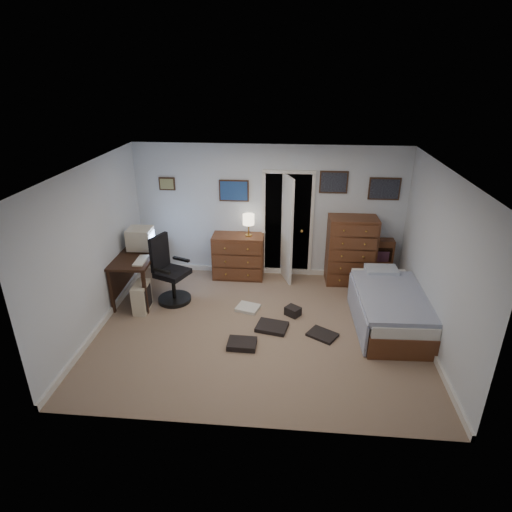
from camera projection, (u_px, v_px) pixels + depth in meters
The scene contains 15 objects.
floor at pixel (260, 329), 6.67m from camera, with size 5.00×4.00×0.02m, color gray.
computer_desk at pixel (133, 262), 7.45m from camera, with size 0.69×1.42×0.80m.
crt_monitor at pixel (141, 239), 7.42m from camera, with size 0.43×0.40×0.39m.
keyboard at pixel (141, 261), 7.03m from camera, with size 0.16×0.43×0.03m, color beige.
pc_tower at pixel (142, 297), 7.08m from camera, with size 0.24×0.46×0.48m.
office_chair at pixel (170, 277), 7.30m from camera, with size 0.74×0.74×1.17m.
media_stack at pixel (157, 244), 8.78m from camera, with size 0.16×0.16×0.79m, color maroon.
low_dresser at pixel (238, 256), 8.15m from camera, with size 0.96×0.48×0.85m, color brown.
table_lamp at pixel (249, 220), 7.84m from camera, with size 0.21×0.21×0.42m.
doorway at pixel (288, 220), 8.30m from camera, with size 0.96×1.12×2.05m.
tall_dresser at pixel (351, 250), 7.87m from camera, with size 0.87×0.51×1.28m, color brown.
headboard_bookcase at pixel (367, 259), 8.03m from camera, with size 0.91×0.24×0.82m.
bed at pixel (388, 307), 6.68m from camera, with size 1.09×1.95×0.63m.
wall_posters at pixel (301, 187), 7.71m from camera, with size 4.38×0.04×0.60m.
floor_clutter at pixel (271, 327), 6.64m from camera, with size 1.69×1.41×0.15m.
Camera 1 is at (0.45, -5.61, 3.74)m, focal length 30.00 mm.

